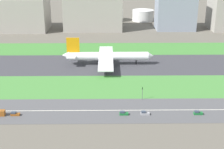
{
  "coord_description": "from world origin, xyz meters",
  "views": [
    {
      "loc": [
        -3.64,
        -225.41,
        76.36
      ],
      "look_at": [
        -1.27,
        -36.5,
        6.0
      ],
      "focal_mm": 53.35,
      "sensor_mm": 36.0,
      "label": 1
    }
  ],
  "objects_px": {
    "car_3": "(198,113)",
    "car_0": "(123,113)",
    "fuel_tank_west": "(112,15)",
    "airliner": "(106,56)",
    "car_5": "(15,114)",
    "traffic_light": "(142,92)",
    "fuel_tank_centre": "(143,15)",
    "office_tower": "(175,10)",
    "car_6": "(145,113)",
    "terminal_building": "(23,14)",
    "hangar_building": "(93,10)"
  },
  "relations": [
    {
      "from": "traffic_light",
      "to": "fuel_tank_centre",
      "type": "relative_size",
      "value": 0.29
    },
    {
      "from": "car_6",
      "to": "terminal_building",
      "type": "height_order",
      "value": "terminal_building"
    },
    {
      "from": "fuel_tank_centre",
      "to": "fuel_tank_west",
      "type": "bearing_deg",
      "value": 180.0
    },
    {
      "from": "car_0",
      "to": "hangar_building",
      "type": "xyz_separation_m",
      "value": [
        -22.55,
        192.0,
        18.92
      ]
    },
    {
      "from": "fuel_tank_centre",
      "to": "traffic_light",
      "type": "bearing_deg",
      "value": -95.78
    },
    {
      "from": "airliner",
      "to": "car_0",
      "type": "xyz_separation_m",
      "value": [
        8.74,
        -78.0,
        -5.31
      ]
    },
    {
      "from": "car_6",
      "to": "office_tower",
      "type": "distance_m",
      "value": 199.58
    },
    {
      "from": "terminal_building",
      "to": "car_3",
      "type": "bearing_deg",
      "value": -55.73
    },
    {
      "from": "airliner",
      "to": "hangar_building",
      "type": "bearing_deg",
      "value": 96.91
    },
    {
      "from": "car_3",
      "to": "car_0",
      "type": "distance_m",
      "value": 36.95
    },
    {
      "from": "airliner",
      "to": "car_3",
      "type": "bearing_deg",
      "value": -59.64
    },
    {
      "from": "car_5",
      "to": "fuel_tank_west",
      "type": "xyz_separation_m",
      "value": [
        51.27,
        237.0,
        5.63
      ]
    },
    {
      "from": "car_0",
      "to": "car_3",
      "type": "bearing_deg",
      "value": -180.0
    },
    {
      "from": "airliner",
      "to": "fuel_tank_centre",
      "type": "relative_size",
      "value": 2.65
    },
    {
      "from": "car_3",
      "to": "fuel_tank_west",
      "type": "bearing_deg",
      "value": -80.58
    },
    {
      "from": "traffic_light",
      "to": "office_tower",
      "type": "relative_size",
      "value": 0.18
    },
    {
      "from": "car_0",
      "to": "fuel_tank_centre",
      "type": "xyz_separation_m",
      "value": [
        33.21,
        237.0,
        5.32
      ]
    },
    {
      "from": "traffic_light",
      "to": "hangar_building",
      "type": "xyz_separation_m",
      "value": [
        -33.59,
        174.01,
        15.55
      ]
    },
    {
      "from": "hangar_building",
      "to": "office_tower",
      "type": "bearing_deg",
      "value": 0.0
    },
    {
      "from": "car_3",
      "to": "office_tower",
      "type": "bearing_deg",
      "value": -97.28
    },
    {
      "from": "office_tower",
      "to": "fuel_tank_west",
      "type": "relative_size",
      "value": 1.65
    },
    {
      "from": "fuel_tank_west",
      "to": "fuel_tank_centre",
      "type": "distance_m",
      "value": 35.58
    },
    {
      "from": "car_3",
      "to": "terminal_building",
      "type": "xyz_separation_m",
      "value": [
        -130.85,
        192.0,
        15.46
      ]
    },
    {
      "from": "traffic_light",
      "to": "terminal_building",
      "type": "relative_size",
      "value": 0.14
    },
    {
      "from": "car_3",
      "to": "fuel_tank_centre",
      "type": "xyz_separation_m",
      "value": [
        -3.74,
        237.0,
        5.32
      ]
    },
    {
      "from": "fuel_tank_west",
      "to": "fuel_tank_centre",
      "type": "height_order",
      "value": "fuel_tank_west"
    },
    {
      "from": "office_tower",
      "to": "fuel_tank_centre",
      "type": "distance_m",
      "value": 54.94
    },
    {
      "from": "car_5",
      "to": "office_tower",
      "type": "bearing_deg",
      "value": -120.94
    },
    {
      "from": "car_5",
      "to": "car_0",
      "type": "relative_size",
      "value": 1.0
    },
    {
      "from": "car_5",
      "to": "traffic_light",
      "type": "bearing_deg",
      "value": -164.45
    },
    {
      "from": "airliner",
      "to": "car_6",
      "type": "bearing_deg",
      "value": -76.13
    },
    {
      "from": "car_5",
      "to": "office_tower",
      "type": "xyz_separation_m",
      "value": [
        115.1,
        192.0,
        19.31
      ]
    },
    {
      "from": "fuel_tank_west",
      "to": "fuel_tank_centre",
      "type": "relative_size",
      "value": 1.0
    },
    {
      "from": "car_5",
      "to": "fuel_tank_centre",
      "type": "distance_m",
      "value": 252.47
    },
    {
      "from": "terminal_building",
      "to": "fuel_tank_centre",
      "type": "xyz_separation_m",
      "value": [
        127.11,
        45.0,
        -10.14
      ]
    },
    {
      "from": "fuel_tank_west",
      "to": "terminal_building",
      "type": "bearing_deg",
      "value": -153.82
    },
    {
      "from": "car_6",
      "to": "hangar_building",
      "type": "distance_m",
      "value": 195.74
    },
    {
      "from": "terminal_building",
      "to": "hangar_building",
      "type": "xyz_separation_m",
      "value": [
        71.34,
        0.0,
        3.46
      ]
    },
    {
      "from": "car_6",
      "to": "car_5",
      "type": "bearing_deg",
      "value": 0.0
    },
    {
      "from": "car_3",
      "to": "car_0",
      "type": "xyz_separation_m",
      "value": [
        -36.95,
        0.0,
        0.0
      ]
    },
    {
      "from": "traffic_light",
      "to": "fuel_tank_centre",
      "type": "distance_m",
      "value": 220.13
    },
    {
      "from": "traffic_light",
      "to": "fuel_tank_centre",
      "type": "bearing_deg",
      "value": 84.22
    },
    {
      "from": "fuel_tank_west",
      "to": "car_5",
      "type": "bearing_deg",
      "value": -102.21
    },
    {
      "from": "car_0",
      "to": "office_tower",
      "type": "bearing_deg",
      "value": -107.75
    },
    {
      "from": "car_5",
      "to": "car_3",
      "type": "bearing_deg",
      "value": -180.0
    },
    {
      "from": "airliner",
      "to": "car_6",
      "type": "height_order",
      "value": "airliner"
    },
    {
      "from": "airliner",
      "to": "car_5",
      "type": "bearing_deg",
      "value": -119.92
    },
    {
      "from": "car_3",
      "to": "office_tower",
      "type": "xyz_separation_m",
      "value": [
        24.52,
        192.0,
        19.31
      ]
    },
    {
      "from": "car_5",
      "to": "car_0",
      "type": "bearing_deg",
      "value": -180.0
    },
    {
      "from": "fuel_tank_west",
      "to": "airliner",
      "type": "bearing_deg",
      "value": -92.3
    }
  ]
}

